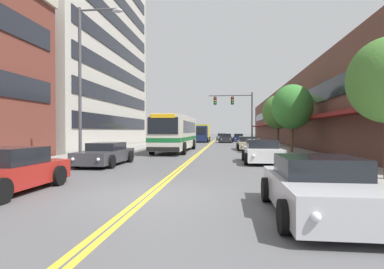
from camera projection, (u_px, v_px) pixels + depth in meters
name	position (u px, v px, depth m)	size (l,w,h in m)	color
ground_plane	(212.00, 143.00, 45.50)	(240.00, 240.00, 0.00)	#565659
sidewalk_left	(163.00, 142.00, 46.36)	(3.95, 106.00, 0.14)	gray
sidewalk_right	(262.00, 143.00, 44.65)	(3.95, 106.00, 0.14)	gray
centre_line	(212.00, 143.00, 45.50)	(0.34, 106.00, 0.01)	yellow
office_tower_left	(68.00, 50.00, 33.96)	(12.08, 22.33, 22.01)	#BCB7AD
storefront_row_right	(305.00, 117.00, 43.89)	(9.10, 68.00, 7.85)	brown
city_bus	(176.00, 132.00, 27.01)	(2.82, 11.31, 3.11)	silver
car_champagne_parked_left_near	(177.00, 140.00, 40.12)	(2.10, 4.50, 1.39)	beige
car_red_parked_left_mid	(5.00, 172.00, 9.01)	(2.15, 4.38, 1.35)	maroon
car_dark_grey_parked_left_far	(106.00, 154.00, 16.28)	(2.04, 4.75, 1.22)	#38383D
car_silver_parked_right_foreground	(320.00, 188.00, 6.54)	(2.19, 4.18, 1.29)	#B7B7BC
car_beige_parked_right_mid	(248.00, 144.00, 29.28)	(2.14, 4.72, 1.29)	#BCAD89
car_white_parked_right_far	(262.00, 152.00, 17.33)	(2.21, 4.28, 1.35)	white
car_navy_parked_right_end	(238.00, 138.00, 51.37)	(2.00, 4.15, 1.34)	#19234C
car_charcoal_moving_lead	(226.00, 138.00, 46.94)	(2.15, 4.42, 1.39)	#232328
car_slate_blue_moving_second	(222.00, 137.00, 59.43)	(2.10, 4.91, 1.33)	#475675
box_truck	(201.00, 133.00, 48.89)	(2.81, 6.73, 2.88)	#19234C
traffic_signal_mast	(237.00, 108.00, 35.00)	(5.15, 0.38, 6.34)	#47474C
street_lamp_left_near	(86.00, 72.00, 15.42)	(2.39, 0.28, 8.21)	#47474C
street_tree_right_mid	(292.00, 107.00, 23.89)	(3.23, 3.23, 5.41)	brown
street_tree_right_far	(278.00, 112.00, 32.64)	(3.35, 3.35, 5.61)	brown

